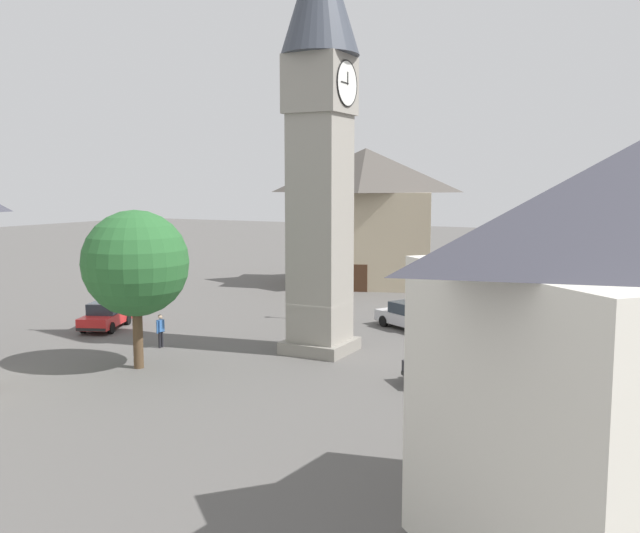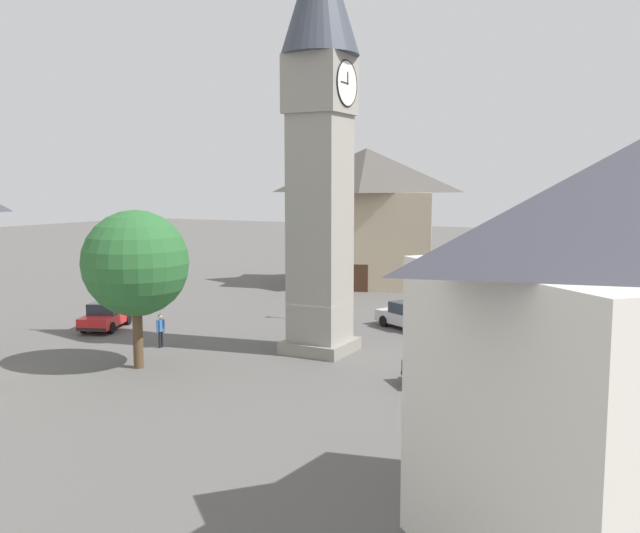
% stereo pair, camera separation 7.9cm
% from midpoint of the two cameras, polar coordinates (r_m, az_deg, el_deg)
% --- Properties ---
extents(ground_plane, '(200.00, 200.00, 0.00)m').
position_cam_midpoint_polar(ground_plane, '(34.38, -0.07, -7.01)').
color(ground_plane, '#565451').
extents(clock_tower, '(3.72, 3.72, 20.37)m').
position_cam_midpoint_polar(clock_tower, '(33.59, -0.07, 13.13)').
color(clock_tower, gray).
rests_on(clock_tower, ground).
extents(car_blue_kerb, '(4.03, 4.18, 1.53)m').
position_cam_midpoint_polar(car_blue_kerb, '(29.50, 11.07, -7.94)').
color(car_blue_kerb, black).
rests_on(car_blue_kerb, ground).
extents(car_silver_kerb, '(4.43, 2.74, 1.53)m').
position_cam_midpoint_polar(car_silver_kerb, '(37.25, 21.52, -5.20)').
color(car_silver_kerb, white).
rests_on(car_silver_kerb, ground).
extents(car_red_corner, '(4.46, 3.11, 1.53)m').
position_cam_midpoint_polar(car_red_corner, '(41.43, -17.21, -3.86)').
color(car_red_corner, red).
rests_on(car_red_corner, ground).
extents(car_white_side, '(3.49, 4.43, 1.53)m').
position_cam_midpoint_polar(car_white_side, '(39.84, 7.24, -4.02)').
color(car_white_side, silver).
rests_on(car_white_side, ground).
extents(pedestrian, '(0.56, 0.23, 1.69)m').
position_cam_midpoint_polar(pedestrian, '(35.93, -13.03, -4.93)').
color(pedestrian, black).
rests_on(pedestrian, ground).
extents(tree, '(4.70, 4.70, 7.08)m').
position_cam_midpoint_polar(tree, '(31.64, -14.97, 0.24)').
color(tree, brown).
rests_on(tree, ground).
extents(building_shop_left, '(11.26, 13.06, 11.05)m').
position_cam_midpoint_polar(building_shop_left, '(56.44, 3.71, 4.19)').
color(building_shop_left, tan).
rests_on(building_shop_left, ground).
extents(building_hall_far, '(11.41, 11.67, 9.05)m').
position_cam_midpoint_polar(building_hall_far, '(48.24, 24.14, 1.96)').
color(building_hall_far, '#995142').
rests_on(building_hall_far, ground).
extents(lamp_post, '(0.36, 0.36, 5.40)m').
position_cam_midpoint_polar(lamp_post, '(41.22, 1.34, 0.36)').
color(lamp_post, black).
rests_on(lamp_post, ground).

